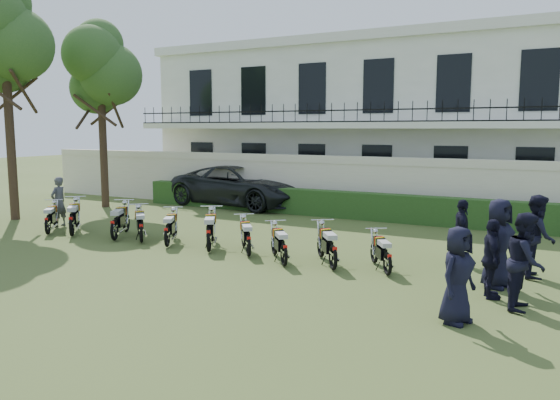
% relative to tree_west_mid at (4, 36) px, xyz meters
% --- Properties ---
extents(ground, '(100.00, 100.00, 0.00)m').
position_rel_tree_west_mid_xyz_m(ground, '(9.46, -1.00, -6.67)').
color(ground, '#425421').
rests_on(ground, ground).
extents(perimeter_wall, '(30.00, 0.35, 2.30)m').
position_rel_tree_west_mid_xyz_m(perimeter_wall, '(9.46, 7.00, -5.50)').
color(perimeter_wall, silver).
rests_on(perimeter_wall, ground).
extents(hedge, '(18.00, 0.60, 1.00)m').
position_rel_tree_west_mid_xyz_m(hedge, '(10.46, 6.20, -6.17)').
color(hedge, '#204117').
rests_on(hedge, ground).
extents(building, '(20.40, 9.60, 7.40)m').
position_rel_tree_west_mid_xyz_m(building, '(9.46, 12.96, -2.96)').
color(building, white).
rests_on(building, ground).
extents(tree_west_mid, '(3.40, 3.20, 8.82)m').
position_rel_tree_west_mid_xyz_m(tree_west_mid, '(0.00, 0.00, 0.00)').
color(tree_west_mid, '#473323').
rests_on(tree_west_mid, ground).
extents(tree_west_near, '(3.40, 3.20, 7.90)m').
position_rel_tree_west_mid_xyz_m(tree_west_near, '(0.50, 4.00, -0.78)').
color(tree_west_near, '#473323').
rests_on(tree_west_near, ground).
extents(motorcycle_0, '(1.23, 1.46, 0.99)m').
position_rel_tree_west_mid_xyz_m(motorcycle_0, '(3.66, -1.52, -6.21)').
color(motorcycle_0, black).
rests_on(motorcycle_0, ground).
extents(motorcycle_1, '(1.45, 1.59, 1.12)m').
position_rel_tree_west_mid_xyz_m(motorcycle_1, '(4.58, -1.37, -6.15)').
color(motorcycle_1, black).
rests_on(motorcycle_1, ground).
extents(motorcycle_2, '(1.08, 1.79, 1.09)m').
position_rel_tree_west_mid_xyz_m(motorcycle_2, '(6.20, -1.19, -6.17)').
color(motorcycle_2, black).
rests_on(motorcycle_2, ground).
extents(motorcycle_3, '(1.38, 1.38, 1.02)m').
position_rel_tree_west_mid_xyz_m(motorcycle_3, '(7.14, -1.06, -6.20)').
color(motorcycle_3, black).
rests_on(motorcycle_3, ground).
extents(motorcycle_4, '(0.99, 1.65, 1.01)m').
position_rel_tree_west_mid_xyz_m(motorcycle_4, '(8.19, -1.15, -6.21)').
color(motorcycle_4, black).
rests_on(motorcycle_4, ground).
extents(motorcycle_5, '(1.15, 1.78, 1.11)m').
position_rel_tree_west_mid_xyz_m(motorcycle_5, '(9.62, -1.12, -6.16)').
color(motorcycle_5, black).
rests_on(motorcycle_5, ground).
extents(motorcycle_6, '(1.17, 1.47, 0.98)m').
position_rel_tree_west_mid_xyz_m(motorcycle_6, '(10.84, -1.05, -6.22)').
color(motorcycle_6, black).
rests_on(motorcycle_6, ground).
extents(motorcycle_7, '(1.21, 1.41, 0.97)m').
position_rel_tree_west_mid_xyz_m(motorcycle_7, '(12.13, -1.49, -6.22)').
color(motorcycle_7, black).
rests_on(motorcycle_7, ground).
extents(motorcycle_8, '(1.21, 1.57, 1.03)m').
position_rel_tree_west_mid_xyz_m(motorcycle_8, '(13.33, -1.26, -6.19)').
color(motorcycle_8, black).
rests_on(motorcycle_8, ground).
extents(motorcycle_9, '(1.01, 1.46, 0.92)m').
position_rel_tree_west_mid_xyz_m(motorcycle_9, '(14.62, -1.11, -6.24)').
color(motorcycle_9, black).
rests_on(motorcycle_9, ground).
extents(suv, '(6.67, 3.61, 1.77)m').
position_rel_tree_west_mid_xyz_m(suv, '(5.51, 7.03, -5.78)').
color(suv, black).
rests_on(suv, ground).
extents(inspector, '(0.48, 0.67, 1.73)m').
position_rel_tree_west_mid_xyz_m(inspector, '(2.65, -0.23, -5.81)').
color(inspector, '#515155').
rests_on(inspector, ground).
extents(officer_0, '(0.78, 0.97, 1.71)m').
position_rel_tree_west_mid_xyz_m(officer_0, '(16.58, -3.48, -5.82)').
color(officer_0, black).
rests_on(officer_0, ground).
extents(officer_1, '(0.74, 0.93, 1.84)m').
position_rel_tree_west_mid_xyz_m(officer_1, '(17.56, -2.13, -5.75)').
color(officer_1, black).
rests_on(officer_1, ground).
extents(officer_2, '(0.66, 1.01, 1.60)m').
position_rel_tree_west_mid_xyz_m(officer_2, '(16.91, -1.71, -5.87)').
color(officer_2, black).
rests_on(officer_2, ground).
extents(officer_3, '(0.89, 1.08, 1.91)m').
position_rel_tree_west_mid_xyz_m(officer_3, '(16.92, -0.85, -5.71)').
color(officer_3, black).
rests_on(officer_3, ground).
extents(officer_4, '(0.85, 1.02, 1.90)m').
position_rel_tree_west_mid_xyz_m(officer_4, '(17.61, 0.45, -5.72)').
color(officer_4, black).
rests_on(officer_4, ground).
extents(officer_5, '(0.67, 1.04, 1.64)m').
position_rel_tree_west_mid_xyz_m(officer_5, '(15.89, 0.82, -5.85)').
color(officer_5, black).
rests_on(officer_5, ground).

